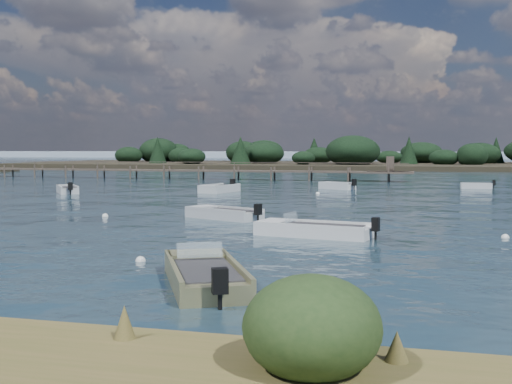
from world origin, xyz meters
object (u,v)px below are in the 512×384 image
(dinghy_extra_a, at_px, (220,190))
(jetty, at_px, (167,170))
(dinghy_mid_white_a, at_px, (314,232))
(tender_far_grey, at_px, (68,191))
(tender_far_white, at_px, (337,187))
(dinghy_near_olive, at_px, (205,279))
(tender_far_grey_b, at_px, (476,187))
(dinghy_mid_grey, at_px, (224,216))

(dinghy_extra_a, bearing_deg, jetty, 122.48)
(dinghy_mid_white_a, bearing_deg, jetty, 119.14)
(dinghy_extra_a, bearing_deg, tender_far_grey, -160.95)
(tender_far_white, height_order, dinghy_near_olive, dinghy_near_olive)
(tender_far_grey_b, height_order, dinghy_extra_a, dinghy_extra_a)
(dinghy_mid_white_a, height_order, tender_far_grey, tender_far_grey)
(tender_far_grey_b, distance_m, tender_far_white, 12.48)
(tender_far_grey_b, relative_size, dinghy_mid_grey, 0.67)
(dinghy_mid_white_a, height_order, dinghy_mid_grey, dinghy_mid_white_a)
(tender_far_grey_b, xyz_separation_m, jetty, (-33.75, 10.33, 0.84))
(dinghy_mid_grey, xyz_separation_m, jetty, (-19.45, 39.42, 0.83))
(tender_far_white, bearing_deg, tender_far_grey, -152.72)
(dinghy_mid_white_a, relative_size, dinghy_mid_grey, 1.16)
(tender_far_grey, bearing_deg, dinghy_extra_a, 19.05)
(dinghy_mid_white_a, bearing_deg, tender_far_white, 95.60)
(dinghy_near_olive, bearing_deg, jetty, 113.47)
(dinghy_mid_white_a, height_order, jetty, jetty)
(dinghy_mid_white_a, distance_m, dinghy_mid_grey, 7.57)
(tender_far_grey_b, bearing_deg, tender_far_grey, -155.81)
(dinghy_mid_white_a, height_order, dinghy_near_olive, dinghy_near_olive)
(dinghy_mid_white_a, xyz_separation_m, dinghy_mid_grey, (-5.45, 5.25, 0.00))
(tender_far_grey, relative_size, jetty, 0.05)
(tender_far_grey, height_order, dinghy_near_olive, dinghy_near_olive)
(tender_far_white, relative_size, dinghy_near_olive, 0.70)
(dinghy_near_olive, bearing_deg, tender_far_white, 92.56)
(tender_far_grey_b, distance_m, dinghy_extra_a, 23.03)
(dinghy_near_olive, xyz_separation_m, jetty, (-23.72, 54.65, 0.82))
(dinghy_mid_grey, distance_m, dinghy_near_olive, 15.81)
(dinghy_mid_white_a, distance_m, jetty, 51.15)
(dinghy_near_olive, bearing_deg, tender_far_grey_b, 77.25)
(tender_far_grey, distance_m, dinghy_near_olive, 37.13)
(tender_far_white, distance_m, jetty, 26.19)
(dinghy_extra_a, height_order, dinghy_near_olive, dinghy_extra_a)
(tender_far_white, bearing_deg, dinghy_extra_a, -143.54)
(tender_far_grey, xyz_separation_m, dinghy_extra_a, (11.43, 3.95, 0.01))
(dinghy_mid_white_a, height_order, tender_far_grey_b, dinghy_mid_white_a)
(dinghy_mid_grey, xyz_separation_m, dinghy_extra_a, (-6.24, 18.67, 0.02))
(tender_far_grey, height_order, tender_far_grey_b, tender_far_grey)
(dinghy_mid_white_a, bearing_deg, dinghy_near_olive, -96.73)
(dinghy_mid_white_a, relative_size, dinghy_extra_a, 1.15)
(tender_far_grey, bearing_deg, dinghy_near_olive, -53.77)
(tender_far_grey, xyz_separation_m, jetty, (-1.78, 24.69, 0.81))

